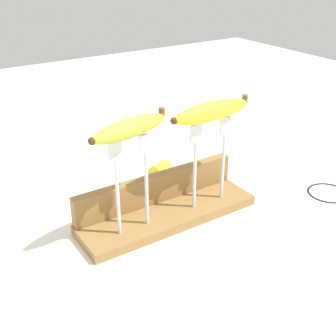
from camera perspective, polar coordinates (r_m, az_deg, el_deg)
ground_plane at (r=0.95m, az=0.00°, el=-6.55°), size 3.00×3.00×0.00m
wooden_board at (r=0.94m, az=0.00°, el=-6.01°), size 0.39×0.12×0.02m
board_backstop at (r=0.95m, az=-1.51°, el=-2.59°), size 0.38×0.02×0.06m
fork_stand_left at (r=0.83m, az=-4.70°, el=-1.08°), size 0.09×0.01×0.19m
fork_stand_right at (r=0.92m, az=5.41°, el=1.66°), size 0.10×0.01×0.19m
banana_raised_left at (r=0.79m, az=-4.96°, el=5.12°), size 0.17×0.07×0.04m
banana_raised_right at (r=0.88m, az=5.67°, el=7.28°), size 0.19×0.04×0.04m
banana_chunk_near at (r=1.10m, az=-0.92°, el=-0.37°), size 0.06×0.06×0.04m
wire_coil at (r=1.11m, az=19.94°, el=-2.96°), size 0.09×0.09×0.00m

